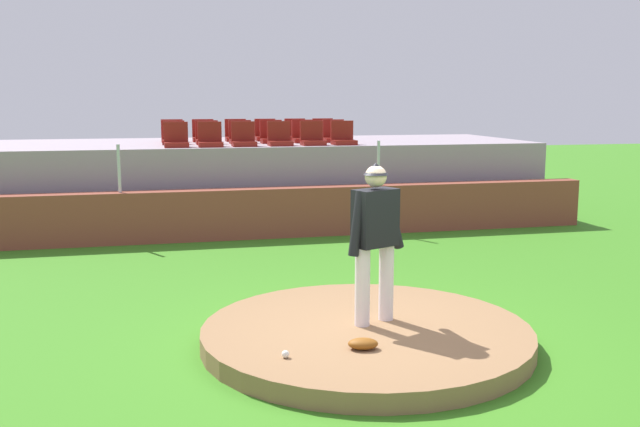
{
  "coord_description": "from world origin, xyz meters",
  "views": [
    {
      "loc": [
        -2.2,
        -7.16,
        2.65
      ],
      "look_at": [
        0.0,
        2.2,
        1.1
      ],
      "focal_mm": 40.04,
      "sensor_mm": 36.0,
      "label": 1
    }
  ],
  "objects_px": {
    "stadium_chair_6": "(174,137)",
    "baseball": "(285,354)",
    "stadium_chair_0": "(176,139)",
    "stadium_chair_7": "(207,137)",
    "stadium_chair_10": "(303,135)",
    "stadium_chair_17": "(324,133)",
    "stadium_chair_14": "(236,134)",
    "stadium_chair_13": "(203,135)",
    "stadium_chair_16": "(296,133)",
    "pitcher": "(375,231)",
    "stadium_chair_3": "(280,138)",
    "stadium_chair_4": "(312,138)",
    "fielding_glove": "(363,344)",
    "stadium_chair_5": "(343,137)",
    "stadium_chair_8": "(241,136)",
    "stadium_chair_2": "(244,138)",
    "stadium_chair_12": "(172,135)",
    "stadium_chair_9": "(272,136)",
    "stadium_chair_15": "(266,134)",
    "stadium_chair_1": "(210,139)",
    "stadium_chair_11": "(334,135)"
  },
  "relations": [
    {
      "from": "stadium_chair_6",
      "to": "baseball",
      "type": "bearing_deg",
      "value": 94.51
    },
    {
      "from": "stadium_chair_0",
      "to": "stadium_chair_6",
      "type": "xyz_separation_m",
      "value": [
        -0.02,
        0.91,
        0.0
      ]
    },
    {
      "from": "stadium_chair_7",
      "to": "stadium_chair_10",
      "type": "xyz_separation_m",
      "value": [
        2.12,
        0.04,
        0.0
      ]
    },
    {
      "from": "stadium_chair_0",
      "to": "stadium_chair_17",
      "type": "height_order",
      "value": "same"
    },
    {
      "from": "stadium_chair_14",
      "to": "stadium_chair_13",
      "type": "bearing_deg",
      "value": 0.57
    },
    {
      "from": "stadium_chair_16",
      "to": "stadium_chair_0",
      "type": "bearing_deg",
      "value": 32.99
    },
    {
      "from": "stadium_chair_0",
      "to": "pitcher",
      "type": "bearing_deg",
      "value": 104.19
    },
    {
      "from": "pitcher",
      "to": "stadium_chair_10",
      "type": "xyz_separation_m",
      "value": [
        0.95,
        8.23,
        0.62
      ]
    },
    {
      "from": "stadium_chair_10",
      "to": "stadium_chair_3",
      "type": "bearing_deg",
      "value": 52.8
    },
    {
      "from": "stadium_chair_4",
      "to": "stadium_chair_14",
      "type": "height_order",
      "value": "same"
    },
    {
      "from": "stadium_chair_0",
      "to": "stadium_chair_3",
      "type": "distance_m",
      "value": 2.1
    },
    {
      "from": "stadium_chair_0",
      "to": "stadium_chair_3",
      "type": "xyz_separation_m",
      "value": [
        2.1,
        -0.01,
        0.0
      ]
    },
    {
      "from": "fielding_glove",
      "to": "stadium_chair_6",
      "type": "bearing_deg",
      "value": 110.97
    },
    {
      "from": "stadium_chair_5",
      "to": "stadium_chair_10",
      "type": "relative_size",
      "value": 1.0
    },
    {
      "from": "fielding_glove",
      "to": "baseball",
      "type": "bearing_deg",
      "value": -163.94
    },
    {
      "from": "stadium_chair_8",
      "to": "stadium_chair_16",
      "type": "xyz_separation_m",
      "value": [
        1.4,
        0.92,
        0.0
      ]
    },
    {
      "from": "stadium_chair_2",
      "to": "stadium_chair_7",
      "type": "distance_m",
      "value": 1.12
    },
    {
      "from": "pitcher",
      "to": "fielding_glove",
      "type": "xyz_separation_m",
      "value": [
        -0.37,
        -0.8,
        -0.97
      ]
    },
    {
      "from": "stadium_chair_0",
      "to": "stadium_chair_12",
      "type": "distance_m",
      "value": 1.82
    },
    {
      "from": "stadium_chair_0",
      "to": "stadium_chair_8",
      "type": "height_order",
      "value": "same"
    },
    {
      "from": "stadium_chair_13",
      "to": "stadium_chair_9",
      "type": "bearing_deg",
      "value": 147.61
    },
    {
      "from": "baseball",
      "to": "stadium_chair_15",
      "type": "relative_size",
      "value": 0.15
    },
    {
      "from": "stadium_chair_7",
      "to": "baseball",
      "type": "bearing_deg",
      "value": 90.07
    },
    {
      "from": "stadium_chair_4",
      "to": "stadium_chair_6",
      "type": "height_order",
      "value": "same"
    },
    {
      "from": "stadium_chair_7",
      "to": "stadium_chair_12",
      "type": "height_order",
      "value": "same"
    },
    {
      "from": "stadium_chair_1",
      "to": "stadium_chair_17",
      "type": "bearing_deg",
      "value": -146.97
    },
    {
      "from": "stadium_chair_4",
      "to": "stadium_chair_14",
      "type": "relative_size",
      "value": 1.0
    },
    {
      "from": "stadium_chair_6",
      "to": "stadium_chair_17",
      "type": "distance_m",
      "value": 3.6
    },
    {
      "from": "stadium_chair_8",
      "to": "stadium_chair_11",
      "type": "relative_size",
      "value": 1.0
    },
    {
      "from": "stadium_chair_3",
      "to": "stadium_chair_17",
      "type": "distance_m",
      "value": 2.25
    },
    {
      "from": "stadium_chair_6",
      "to": "stadium_chair_9",
      "type": "height_order",
      "value": "same"
    },
    {
      "from": "stadium_chair_8",
      "to": "stadium_chair_9",
      "type": "xyz_separation_m",
      "value": [
        0.68,
        -0.0,
        0.0
      ]
    },
    {
      "from": "stadium_chair_10",
      "to": "stadium_chair_12",
      "type": "bearing_deg",
      "value": -17.78
    },
    {
      "from": "stadium_chair_2",
      "to": "stadium_chair_8",
      "type": "xyz_separation_m",
      "value": [
        0.05,
        0.91,
        0.0
      ]
    },
    {
      "from": "stadium_chair_2",
      "to": "stadium_chair_5",
      "type": "distance_m",
      "value": 2.11
    },
    {
      "from": "stadium_chair_6",
      "to": "stadium_chair_16",
      "type": "height_order",
      "value": "same"
    },
    {
      "from": "stadium_chair_3",
      "to": "stadium_chair_5",
      "type": "relative_size",
      "value": 1.0
    },
    {
      "from": "baseball",
      "to": "stadium_chair_15",
      "type": "bearing_deg",
      "value": 82.01
    },
    {
      "from": "stadium_chair_5",
      "to": "stadium_chair_7",
      "type": "bearing_deg",
      "value": -17.72
    },
    {
      "from": "stadium_chair_12",
      "to": "stadium_chair_14",
      "type": "bearing_deg",
      "value": 179.22
    },
    {
      "from": "stadium_chair_1",
      "to": "stadium_chair_4",
      "type": "xyz_separation_m",
      "value": [
        2.12,
        0.02,
        0.0
      ]
    },
    {
      "from": "stadium_chair_2",
      "to": "stadium_chair_7",
      "type": "height_order",
      "value": "same"
    },
    {
      "from": "fielding_glove",
      "to": "pitcher",
      "type": "bearing_deg",
      "value": 76.83
    },
    {
      "from": "pitcher",
      "to": "stadium_chair_1",
      "type": "bearing_deg",
      "value": 75.16
    },
    {
      "from": "stadium_chair_4",
      "to": "stadium_chair_10",
      "type": "relative_size",
      "value": 1.0
    },
    {
      "from": "stadium_chair_11",
      "to": "stadium_chair_15",
      "type": "relative_size",
      "value": 1.0
    },
    {
      "from": "baseball",
      "to": "fielding_glove",
      "type": "relative_size",
      "value": 0.25
    },
    {
      "from": "stadium_chair_8",
      "to": "stadium_chair_11",
      "type": "distance_m",
      "value": 2.1
    },
    {
      "from": "stadium_chair_9",
      "to": "stadium_chair_15",
      "type": "relative_size",
      "value": 1.0
    },
    {
      "from": "stadium_chair_1",
      "to": "stadium_chair_16",
      "type": "xyz_separation_m",
      "value": [
        2.13,
        1.85,
        0.0
      ]
    }
  ]
}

